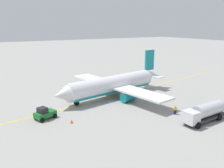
{
  "coord_description": "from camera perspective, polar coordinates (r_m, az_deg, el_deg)",
  "views": [
    {
      "loc": [
        26.52,
        44.85,
        16.25
      ],
      "look_at": [
        0.0,
        0.0,
        3.0
      ],
      "focal_mm": 37.66,
      "sensor_mm": 36.0,
      "label": 1
    }
  ],
  "objects": [
    {
      "name": "ground_plane",
      "position": [
        54.57,
        0.0,
        -3.05
      ],
      "size": [
        400.0,
        400.0,
        0.0
      ],
      "primitive_type": "plane",
      "color": "#9E9B96"
    },
    {
      "name": "airplane",
      "position": [
        54.11,
        0.37,
        -0.17
      ],
      "size": [
        30.22,
        30.02,
        9.89
      ],
      "color": "white",
      "rests_on": "ground"
    },
    {
      "name": "fuel_tanker",
      "position": [
        43.35,
        21.57,
        -6.37
      ],
      "size": [
        9.71,
        3.25,
        3.15
      ],
      "color": "#2D2D33",
      "rests_on": "ground"
    },
    {
      "name": "pushback_tug",
      "position": [
        43.4,
        -16.04,
        -6.87
      ],
      "size": [
        4.06,
        3.28,
        2.2
      ],
      "color": "#196B28",
      "rests_on": "ground"
    },
    {
      "name": "refueling_worker",
      "position": [
        45.38,
        15.08,
        -6.12
      ],
      "size": [
        0.62,
        0.53,
        1.71
      ],
      "color": "navy",
      "rests_on": "ground"
    },
    {
      "name": "safety_cone_nose",
      "position": [
        40.85,
        -9.78,
        -8.93
      ],
      "size": [
        0.55,
        0.55,
        0.61
      ],
      "primitive_type": "cone",
      "color": "#F2590F",
      "rests_on": "ground"
    },
    {
      "name": "taxi_line_marking",
      "position": [
        54.57,
        0.0,
        -3.05
      ],
      "size": [
        85.42,
        15.16,
        0.01
      ],
      "primitive_type": "cube",
      "rotation": [
        0.0,
        0.0,
        0.17
      ],
      "color": "yellow",
      "rests_on": "ground"
    }
  ]
}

